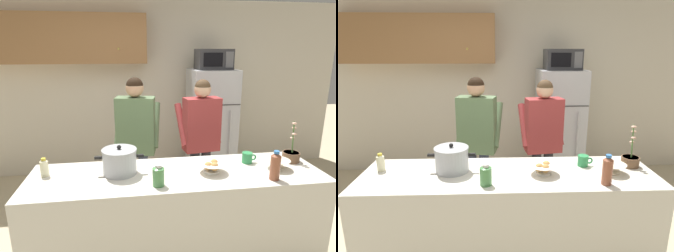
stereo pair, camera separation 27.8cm
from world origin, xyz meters
TOP-DOWN VIEW (x-y plane):
  - back_wall_unit at (-0.25, 2.25)m, footprint 6.00×0.48m
  - kitchen_island at (0.00, 0.00)m, footprint 2.40×0.68m
  - refrigerator at (0.83, 1.85)m, footprint 0.64×0.68m
  - microwave at (0.83, 1.83)m, footprint 0.48×0.37m
  - person_near_pot at (-0.30, 0.89)m, footprint 0.55×0.48m
  - person_by_sink at (0.44, 0.92)m, footprint 0.53×0.46m
  - cooking_pot at (-0.47, 0.06)m, footprint 0.39×0.28m
  - coffee_mug at (0.65, 0.12)m, footprint 0.13×0.09m
  - bread_bowl at (0.28, -0.03)m, footprint 0.24×0.24m
  - empty_bowl at (0.85, -0.04)m, footprint 0.21×0.21m
  - bottle_near_edge at (0.72, -0.23)m, footprint 0.08×0.08m
  - bottle_mid_counter at (-0.18, -0.20)m, footprint 0.09×0.09m
  - bottle_far_corner at (-1.06, 0.09)m, footprint 0.06×0.06m
  - potted_orchid at (1.06, 0.10)m, footprint 0.15×0.15m

SIDE VIEW (x-z plane):
  - kitchen_island at x=0.00m, z-range 0.00..0.92m
  - refrigerator at x=0.83m, z-range 0.00..1.63m
  - empty_bowl at x=0.85m, z-range 0.93..1.01m
  - coffee_mug at x=0.65m, z-range 0.92..1.02m
  - bread_bowl at x=0.28m, z-range 0.92..1.02m
  - potted_orchid at x=1.06m, z-range 0.80..1.16m
  - person_by_sink at x=0.44m, z-range 0.19..1.77m
  - bottle_far_corner at x=-1.06m, z-range 0.92..1.07m
  - bottle_mid_counter at x=-0.18m, z-range 0.92..1.08m
  - person_near_pot at x=-0.30m, z-range 0.20..1.82m
  - cooking_pot at x=-0.47m, z-range 0.90..1.14m
  - bottle_near_edge at x=0.72m, z-range 0.92..1.15m
  - back_wall_unit at x=-0.25m, z-range 0.15..2.75m
  - microwave at x=0.83m, z-range 1.63..1.91m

